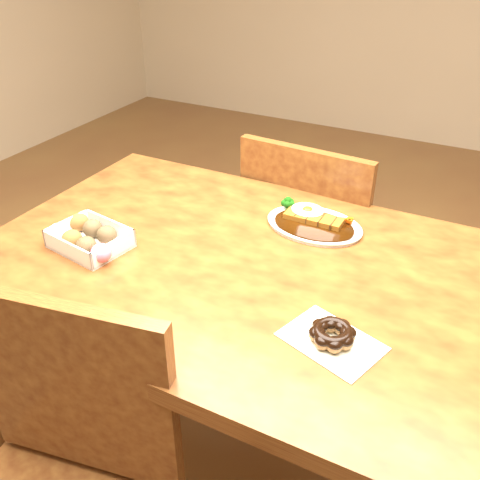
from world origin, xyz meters
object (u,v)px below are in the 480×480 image
at_px(katsu_curry_plate, 313,222).
at_px(pon_de_ring, 332,335).
at_px(chair_far, 315,249).
at_px(donut_box, 88,237).
at_px(table, 240,295).

relative_size(katsu_curry_plate, pon_de_ring, 1.23).
relative_size(chair_far, donut_box, 4.43).
height_order(katsu_curry_plate, pon_de_ring, katsu_curry_plate).
bearing_deg(pon_de_ring, katsu_curry_plate, 115.29).
relative_size(table, katsu_curry_plate, 4.78).
distance_m(table, chair_far, 0.56).
relative_size(chair_far, katsu_curry_plate, 3.47).
height_order(table, donut_box, donut_box).
bearing_deg(donut_box, pon_de_ring, -4.86).
bearing_deg(table, chair_far, 90.03).
distance_m(table, pon_de_ring, 0.34).
relative_size(katsu_curry_plate, donut_box, 1.28).
xyz_separation_m(table, chair_far, (-0.00, 0.53, -0.17)).
xyz_separation_m(chair_far, donut_box, (-0.34, -0.64, 0.30)).
bearing_deg(donut_box, table, 17.75).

